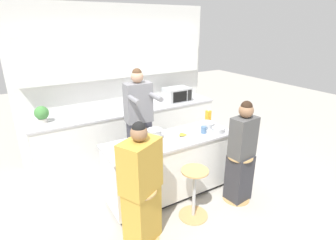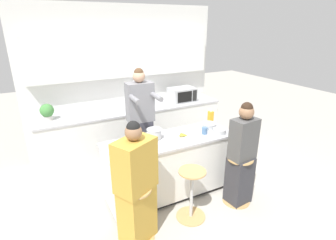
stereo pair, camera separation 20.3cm
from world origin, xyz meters
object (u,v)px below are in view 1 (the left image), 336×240
object	(u,v)px
person_wrapped_blanket	(141,189)
banana_bunch	(182,135)
bar_stool_rightmost	(238,177)
cooking_pot	(155,134)
juice_carton	(208,117)
person_cooking	(139,128)
coffee_cup_near	(204,130)
microwave	(177,94)
kitchen_island	(170,166)
potted_plant	(42,114)
bar_stool_center	(194,193)
person_seated_near	(241,156)
bar_stool_leftmost	(142,215)
fruit_bowl	(218,130)

from	to	relation	value
person_wrapped_blanket	banana_bunch	distance (m)	1.11
bar_stool_rightmost	cooking_pot	bearing A→B (deg)	143.60
bar_stool_rightmost	juice_carton	xyz separation A→B (m)	(0.08, 0.81, 0.64)
person_cooking	coffee_cup_near	xyz separation A→B (m)	(0.71, -0.67, 0.05)
microwave	cooking_pot	bearing A→B (deg)	-132.66
bar_stool_rightmost	kitchen_island	bearing A→B (deg)	141.06
cooking_pot	banana_bunch	bearing A→B (deg)	-15.81
banana_bunch	potted_plant	size ratio (longest dim) A/B	0.53
person_cooking	cooking_pot	distance (m)	0.50
bar_stool_center	microwave	size ratio (longest dim) A/B	1.39
bar_stool_rightmost	potted_plant	distance (m)	3.07
potted_plant	person_seated_near	bearing A→B (deg)	-43.19
person_cooking	potted_plant	size ratio (longest dim) A/B	6.71
bar_stool_rightmost	microwave	distance (m)	2.14
cooking_pot	juice_carton	bearing A→B (deg)	6.28
person_seated_near	coffee_cup_near	bearing A→B (deg)	109.70
person_seated_near	juice_carton	bearing A→B (deg)	79.68
bar_stool_leftmost	microwave	xyz separation A→B (m)	(1.75, 2.01, 0.71)
fruit_bowl	banana_bunch	world-z (taller)	fruit_bowl
kitchen_island	banana_bunch	bearing A→B (deg)	-4.88
person_cooking	potted_plant	xyz separation A→B (m)	(-1.23, 0.87, 0.19)
bar_stool_rightmost	person_seated_near	world-z (taller)	person_seated_near
bar_stool_leftmost	coffee_cup_near	world-z (taller)	coffee_cup_near
bar_stool_leftmost	juice_carton	xyz separation A→B (m)	(1.57, 0.81, 0.64)
bar_stool_rightmost	person_seated_near	xyz separation A→B (m)	(0.02, -0.00, 0.32)
bar_stool_leftmost	cooking_pot	size ratio (longest dim) A/B	2.31
cooking_pot	fruit_bowl	distance (m)	0.95
fruit_bowl	potted_plant	xyz separation A→B (m)	(-2.14, 1.61, 0.15)
fruit_bowl	potted_plant	distance (m)	2.69
bar_stool_center	banana_bunch	size ratio (longest dim) A/B	4.87
bar_stool_center	person_cooking	distance (m)	1.29
person_cooking	person_wrapped_blanket	distance (m)	1.32
kitchen_island	juice_carton	distance (m)	1.01
person_cooking	coffee_cup_near	distance (m)	0.97
fruit_bowl	person_wrapped_blanket	bearing A→B (deg)	-163.24
kitchen_island	bar_stool_leftmost	world-z (taller)	kitchen_island
bar_stool_rightmost	microwave	size ratio (longest dim) A/B	1.39
person_cooking	fruit_bowl	bearing A→B (deg)	-36.56
potted_plant	bar_stool_leftmost	bearing A→B (deg)	-71.65
fruit_bowl	coffee_cup_near	size ratio (longest dim) A/B	1.68
bar_stool_center	person_cooking	world-z (taller)	person_cooking
person_seated_near	fruit_bowl	bearing A→B (deg)	90.05
bar_stool_rightmost	person_wrapped_blanket	world-z (taller)	person_wrapped_blanket
bar_stool_leftmost	cooking_pot	bearing A→B (deg)	51.94
person_cooking	bar_stool_center	bearing A→B (deg)	-77.56
person_wrapped_blanket	potted_plant	distance (m)	2.20
person_seated_near	coffee_cup_near	distance (m)	0.63
microwave	banana_bunch	bearing A→B (deg)	-120.23
bar_stool_rightmost	person_wrapped_blanket	bearing A→B (deg)	-179.95
juice_carton	microwave	world-z (taller)	microwave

